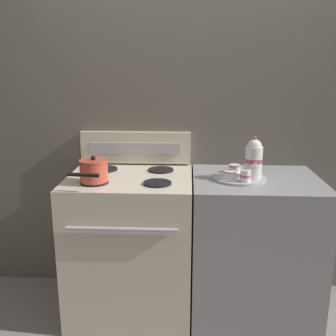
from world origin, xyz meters
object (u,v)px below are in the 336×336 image
stove (131,244)px  serving_tray (239,178)px  saucepan (94,171)px  creamer_jug (245,176)px  teacup_left (230,175)px  teacup_right (235,169)px  teapot (254,159)px

stove → serving_tray: bearing=-1.0°
saucepan → creamer_jug: bearing=2.4°
teacup_left → creamer_jug: size_ratio=1.65×
saucepan → teacup_right: size_ratio=2.41×
teacup_left → saucepan: bearing=-174.3°
stove → teacup_right: (0.66, 0.08, 0.50)m
teacup_right → creamer_jug: creamer_jug is taller
teapot → creamer_jug: (-0.06, -0.09, -0.08)m
saucepan → teapot: bearing=7.7°
saucepan → creamer_jug: size_ratio=3.98×
serving_tray → teacup_left: 0.09m
saucepan → serving_tray: (0.87, 0.14, -0.07)m
saucepan → serving_tray: saucepan is taller
stove → teacup_right: teacup_right is taller
teapot → creamer_jug: teapot is taller
serving_tray → teacup_right: 0.10m
stove → teacup_left: (0.62, -0.07, 0.50)m
saucepan → teacup_right: bearing=15.5°
creamer_jug → teapot: bearing=57.1°
stove → creamer_jug: size_ratio=13.58×
serving_tray → teacup_left: (-0.06, -0.06, 0.03)m
saucepan → teacup_left: saucepan is taller
saucepan → teapot: (0.95, 0.13, 0.05)m
serving_tray → teapot: 0.15m
stove → teacup_left: teacup_left is taller
saucepan → stove: bearing=39.4°
teapot → creamer_jug: bearing=-122.9°
stove → teapot: (0.76, -0.03, 0.59)m
teapot → teacup_right: bearing=132.7°
saucepan → teacup_left: 0.81m
teacup_right → saucepan: bearing=-164.5°
saucepan → teacup_left: size_ratio=2.41×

